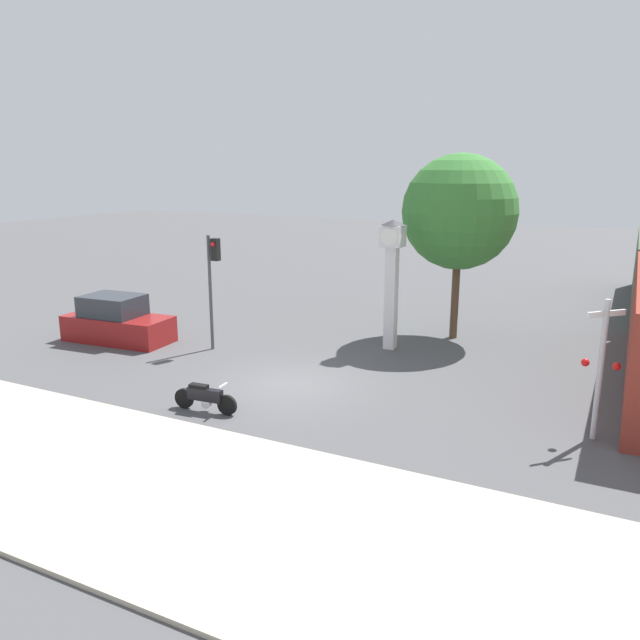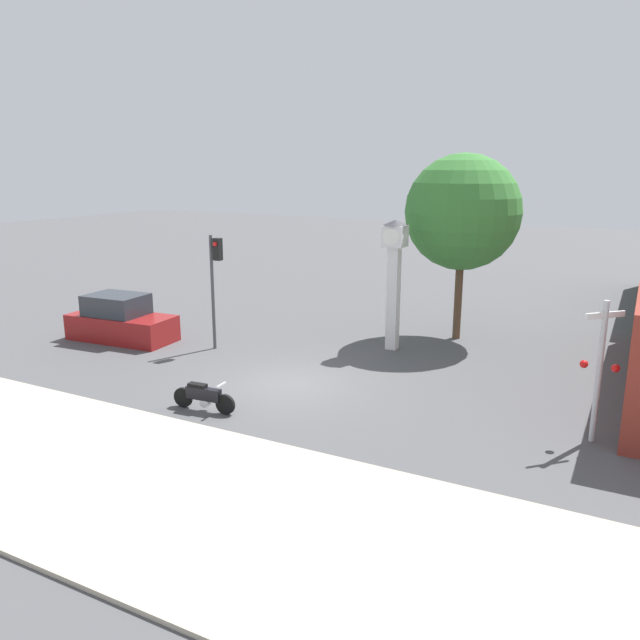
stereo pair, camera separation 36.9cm
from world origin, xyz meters
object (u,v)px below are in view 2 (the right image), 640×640
at_px(railroad_crossing_signal, 600,366).
at_px(street_tree, 463,212).
at_px(motorcycle, 204,396).
at_px(traffic_light, 215,272).
at_px(parked_car, 121,321).
at_px(clock_tower, 394,266).

height_order(railroad_crossing_signal, street_tree, street_tree).
relative_size(motorcycle, railroad_crossing_signal, 0.55).
relative_size(traffic_light, street_tree, 0.59).
bearing_deg(motorcycle, parked_car, 144.85).
bearing_deg(clock_tower, traffic_light, -152.00).
bearing_deg(clock_tower, parked_car, -159.01).
distance_m(traffic_light, railroad_crossing_signal, 13.30).
relative_size(clock_tower, railroad_crossing_signal, 1.34).
bearing_deg(railroad_crossing_signal, motorcycle, -163.47).
xyz_separation_m(traffic_light, street_tree, (7.45, 5.62, 2.02)).
height_order(motorcycle, traffic_light, traffic_light).
xyz_separation_m(street_tree, parked_car, (-11.57, -6.35, -4.18)).
distance_m(motorcycle, railroad_crossing_signal, 10.28).
relative_size(railroad_crossing_signal, parked_car, 0.82).
bearing_deg(parked_car, street_tree, 24.72).
xyz_separation_m(clock_tower, railroad_crossing_signal, (7.35, -5.26, -1.17)).
xyz_separation_m(traffic_light, railroad_crossing_signal, (13.08, -2.21, -0.96)).
bearing_deg(traffic_light, parked_car, -169.93).
distance_m(clock_tower, parked_car, 10.82).
relative_size(traffic_light, parked_car, 0.98).
bearing_deg(traffic_light, street_tree, 37.02).
bearing_deg(street_tree, motorcycle, -111.01).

